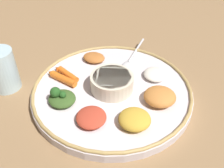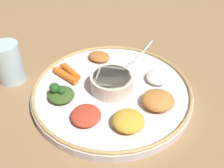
{
  "view_description": "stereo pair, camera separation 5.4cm",
  "coord_description": "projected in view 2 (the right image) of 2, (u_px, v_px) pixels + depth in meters",
  "views": [
    {
      "loc": [
        0.42,
        0.21,
        0.43
      ],
      "look_at": [
        0.0,
        0.0,
        0.04
      ],
      "focal_mm": 40.68,
      "sensor_mm": 36.0,
      "label": 1
    },
    {
      "loc": [
        0.4,
        0.26,
        0.43
      ],
      "look_at": [
        0.0,
        0.0,
        0.04
      ],
      "focal_mm": 40.68,
      "sensor_mm": 36.0,
      "label": 2
    }
  ],
  "objects": [
    {
      "name": "drinking_glass",
      "position": [
        9.0,
        65.0,
        0.66
      ],
      "size": [
        0.07,
        0.07,
        0.11
      ],
      "color": "silver",
      "rests_on": "ground_plane"
    },
    {
      "name": "mound_lentil_yellow",
      "position": [
        128.0,
        121.0,
        0.53
      ],
      "size": [
        0.08,
        0.09,
        0.03
      ],
      "primitive_type": "ellipsoid",
      "rotation": [
        0.0,
        0.0,
        5.02
      ],
      "color": "gold",
      "rests_on": "platter"
    },
    {
      "name": "mound_berbere_red",
      "position": [
        86.0,
        115.0,
        0.54
      ],
      "size": [
        0.09,
        0.09,
        0.02
      ],
      "primitive_type": "ellipsoid",
      "rotation": [
        0.0,
        0.0,
        2.13
      ],
      "color": "#B73D28",
      "rests_on": "platter"
    },
    {
      "name": "greens_pile",
      "position": [
        60.0,
        94.0,
        0.59
      ],
      "size": [
        0.07,
        0.08,
        0.04
      ],
      "color": "#385623",
      "rests_on": "platter"
    },
    {
      "name": "ground_plane",
      "position": [
        112.0,
        95.0,
        0.64
      ],
      "size": [
        2.4,
        2.4,
        0.0
      ],
      "primitive_type": "plane",
      "color": "olive"
    },
    {
      "name": "mound_chickpea",
      "position": [
        99.0,
        57.0,
        0.72
      ],
      "size": [
        0.05,
        0.07,
        0.02
      ],
      "primitive_type": "ellipsoid",
      "rotation": [
        0.0,
        0.0,
        4.78
      ],
      "color": "#B2662D",
      "rests_on": "platter"
    },
    {
      "name": "spoon",
      "position": [
        137.0,
        59.0,
        0.72
      ],
      "size": [
        0.17,
        0.03,
        0.01
      ],
      "color": "silver",
      "rests_on": "platter"
    },
    {
      "name": "center_bowl",
      "position": [
        112.0,
        82.0,
        0.61
      ],
      "size": [
        0.11,
        0.11,
        0.04
      ],
      "color": "beige",
      "rests_on": "platter"
    },
    {
      "name": "mound_rice_white",
      "position": [
        157.0,
        77.0,
        0.65
      ],
      "size": [
        0.08,
        0.08,
        0.02
      ],
      "primitive_type": "ellipsoid",
      "rotation": [
        0.0,
        0.0,
        3.8
      ],
      "color": "silver",
      "rests_on": "platter"
    },
    {
      "name": "mound_squash",
      "position": [
        158.0,
        100.0,
        0.57
      ],
      "size": [
        0.1,
        0.1,
        0.03
      ],
      "primitive_type": "ellipsoid",
      "rotation": [
        0.0,
        0.0,
        3.67
      ],
      "color": "#C67A38",
      "rests_on": "platter"
    },
    {
      "name": "carrot_near_spoon",
      "position": [
        70.0,
        70.0,
        0.67
      ],
      "size": [
        0.04,
        0.09,
        0.02
      ],
      "color": "orange",
      "rests_on": "platter"
    },
    {
      "name": "platter_rim",
      "position": [
        112.0,
        88.0,
        0.62
      ],
      "size": [
        0.39,
        0.39,
        0.01
      ],
      "primitive_type": "torus",
      "color": "tan",
      "rests_on": "platter"
    },
    {
      "name": "platter",
      "position": [
        112.0,
        92.0,
        0.63
      ],
      "size": [
        0.39,
        0.39,
        0.02
      ],
      "primitive_type": "cylinder",
      "color": "silver",
      "rests_on": "ground_plane"
    },
    {
      "name": "carrot_outer",
      "position": [
        64.0,
        75.0,
        0.66
      ],
      "size": [
        0.03,
        0.09,
        0.02
      ],
      "color": "orange",
      "rests_on": "platter"
    }
  ]
}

